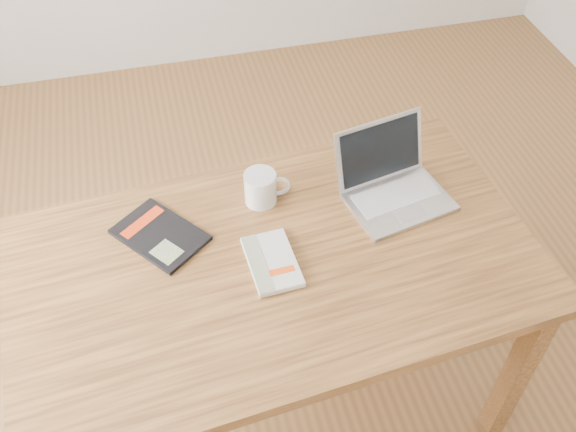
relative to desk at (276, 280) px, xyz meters
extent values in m
plane|color=brown|center=(0.15, 0.20, -0.66)|extent=(4.00, 4.00, 0.00)
cube|color=brown|center=(0.00, 0.00, 0.07)|extent=(1.50, 0.94, 0.04)
cube|color=brown|center=(0.68, -0.29, -0.31)|extent=(0.07, 0.07, 0.71)
cube|color=brown|center=(-0.68, 0.29, -0.31)|extent=(0.07, 0.07, 0.71)
cube|color=brown|center=(0.62, 0.40, -0.31)|extent=(0.07, 0.07, 0.71)
cube|color=silver|center=(-0.01, -0.01, 0.10)|extent=(0.14, 0.21, 0.01)
cube|color=white|center=(-0.01, -0.01, 0.10)|extent=(0.13, 0.21, 0.02)
cube|color=gray|center=(-0.05, -0.01, 0.11)|extent=(0.05, 0.20, 0.00)
cube|color=#CE450E|center=(0.01, -0.05, 0.11)|extent=(0.07, 0.02, 0.00)
cube|color=black|center=(-0.29, 0.16, 0.10)|extent=(0.28, 0.30, 0.01)
cube|color=#B12A0C|center=(-0.34, 0.22, 0.10)|extent=(0.13, 0.11, 0.00)
cube|color=#81915D|center=(-0.28, 0.09, 0.10)|extent=(0.10, 0.10, 0.00)
cube|color=silver|center=(0.40, 0.12, 0.10)|extent=(0.32, 0.26, 0.01)
cube|color=silver|center=(0.40, 0.14, 0.10)|extent=(0.26, 0.15, 0.00)
cube|color=#BCBCC1|center=(0.42, 0.06, 0.10)|extent=(0.09, 0.06, 0.00)
cube|color=silver|center=(0.38, 0.25, 0.19)|extent=(0.30, 0.12, 0.19)
cube|color=black|center=(0.38, 0.24, 0.20)|extent=(0.27, 0.10, 0.16)
cylinder|color=white|center=(0.01, 0.23, 0.14)|extent=(0.09, 0.09, 0.10)
cylinder|color=black|center=(0.01, 0.23, 0.19)|extent=(0.08, 0.08, 0.01)
torus|color=white|center=(0.06, 0.23, 0.14)|extent=(0.07, 0.02, 0.07)
camera|label=1|loc=(-0.24, -1.08, 1.44)|focal=40.00mm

